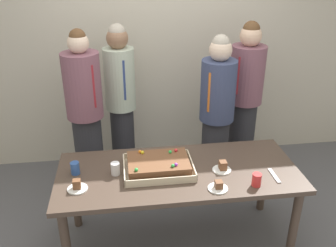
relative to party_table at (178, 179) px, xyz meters
name	(u,v)px	position (x,y,z in m)	size (l,w,h in m)	color
ground_plane	(177,240)	(0.00, 0.00, -0.64)	(12.00, 12.00, 0.00)	#5B5B60
interior_back_panel	(156,33)	(0.00, 1.60, 0.86)	(8.00, 0.12, 3.00)	beige
party_table	(178,179)	(0.00, 0.00, 0.00)	(1.93, 0.82, 0.73)	#47382D
sheet_cake	(158,165)	(-0.16, 0.02, 0.13)	(0.55, 0.41, 0.12)	beige
plated_slice_near_left	(77,187)	(-0.78, -0.15, 0.11)	(0.15, 0.15, 0.08)	white
plated_slice_near_right	(222,167)	(0.35, -0.04, 0.11)	(0.15, 0.15, 0.08)	white
plated_slice_far_left	(218,187)	(0.25, -0.29, 0.10)	(0.15, 0.15, 0.07)	white
drink_cup_nearest	(75,168)	(-0.81, 0.07, 0.13)	(0.07, 0.07, 0.10)	#2D5199
drink_cup_middle	(115,169)	(-0.50, 0.02, 0.13)	(0.07, 0.07, 0.10)	white
drink_cup_far_end	(257,180)	(0.54, -0.28, 0.13)	(0.07, 0.07, 0.10)	red
cake_server_utensil	(274,176)	(0.73, -0.18, 0.09)	(0.03, 0.20, 0.01)	silver
person_serving_front	(121,102)	(-0.42, 1.10, 0.26)	(0.31, 0.31, 1.70)	#28282D
person_green_shirt_behind	(217,115)	(0.50, 0.74, 0.21)	(0.34, 0.34, 1.64)	#28282D
person_striped_tie_right	(245,100)	(0.86, 0.99, 0.25)	(0.35, 0.35, 1.71)	#28282D
person_far_right_suit	(86,116)	(-0.77, 0.82, 0.24)	(0.35, 0.35, 1.71)	#28282D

